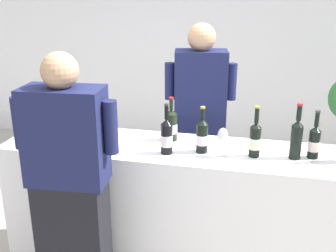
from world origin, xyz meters
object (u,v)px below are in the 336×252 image
at_px(wine_bottle_3, 314,142).
at_px(wine_glass, 223,137).
at_px(wine_bottle_1, 255,139).
at_px(person_guest, 71,199).
at_px(wine_bottle_2, 167,136).
at_px(wine_bottle_6, 296,138).
at_px(ice_bucket, 56,127).
at_px(wine_bottle_5, 202,136).
at_px(person_server, 199,134).
at_px(wine_bottle_0, 171,125).

height_order(wine_bottle_3, wine_glass, wine_bottle_3).
height_order(wine_bottle_1, person_guest, person_guest).
distance_m(wine_bottle_3, wine_glass, 0.58).
relative_size(wine_bottle_2, person_guest, 0.20).
height_order(wine_bottle_3, person_guest, person_guest).
relative_size(wine_bottle_6, person_guest, 0.21).
height_order(wine_bottle_6, ice_bucket, wine_bottle_6).
distance_m(wine_bottle_1, wine_bottle_5, 0.34).
relative_size(wine_bottle_1, wine_bottle_6, 0.93).
height_order(wine_bottle_5, person_server, person_server).
bearing_deg(wine_bottle_5, wine_glass, -20.00).
height_order(wine_bottle_6, person_guest, person_guest).
bearing_deg(wine_bottle_3, ice_bucket, -177.08).
relative_size(wine_bottle_2, wine_bottle_3, 1.08).
xyz_separation_m(wine_bottle_5, ice_bucket, (-1.03, -0.03, -0.01)).
xyz_separation_m(person_server, person_guest, (-0.60, -1.17, -0.04)).
distance_m(wine_bottle_1, wine_bottle_2, 0.57).
bearing_deg(wine_bottle_3, wine_bottle_6, -161.85).
bearing_deg(person_server, ice_bucket, -143.39).
relative_size(wine_bottle_1, wine_bottle_2, 0.99).
distance_m(wine_bottle_0, ice_bucket, 0.81).
distance_m(wine_bottle_2, wine_bottle_6, 0.82).
distance_m(wine_glass, person_guest, 1.01).
xyz_separation_m(ice_bucket, person_guest, (0.32, -0.49, -0.26)).
height_order(wine_bottle_3, wine_bottle_6, wine_bottle_6).
distance_m(wine_bottle_1, ice_bucket, 1.37).
xyz_separation_m(wine_bottle_1, person_guest, (-1.05, -0.52, -0.28)).
xyz_separation_m(wine_bottle_1, wine_bottle_6, (0.25, 0.02, 0.02)).
xyz_separation_m(wine_glass, person_server, (-0.25, 0.70, -0.25)).
distance_m(wine_bottle_2, wine_bottle_5, 0.23).
height_order(wine_glass, ice_bucket, ice_bucket).
xyz_separation_m(wine_bottle_6, person_guest, (-1.30, -0.54, -0.30)).
bearing_deg(wine_bottle_3, wine_glass, -168.78).
distance_m(wine_bottle_5, person_guest, 0.91).
bearing_deg(wine_bottle_6, wine_bottle_1, -175.31).
bearing_deg(wine_bottle_5, wine_bottle_2, -162.22).
bearing_deg(wine_bottle_6, wine_glass, -170.58).
xyz_separation_m(wine_bottle_5, person_server, (-0.11, 0.65, -0.23)).
bearing_deg(wine_bottle_3, wine_bottle_1, -171.00).
bearing_deg(person_guest, wine_bottle_6, 22.50).
distance_m(ice_bucket, person_server, 1.16).
bearing_deg(wine_bottle_1, wine_glass, -164.86).
relative_size(wine_bottle_0, person_guest, 0.18).
bearing_deg(person_guest, wine_bottle_2, 42.34).
bearing_deg(wine_bottle_5, person_server, 99.65).
bearing_deg(wine_bottle_0, wine_bottle_6, -10.09).
bearing_deg(person_server, wine_bottle_3, -35.91).
height_order(wine_bottle_5, person_guest, person_guest).
bearing_deg(wine_glass, person_server, 109.45).
bearing_deg(wine_bottle_6, wine_bottle_3, 18.15).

